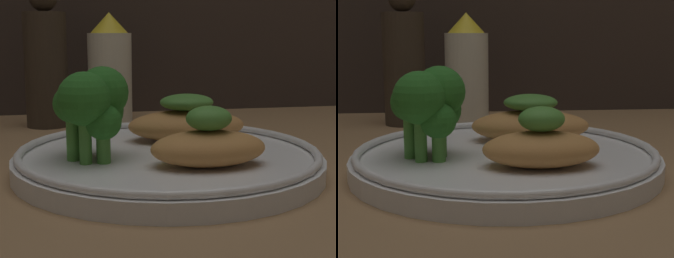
% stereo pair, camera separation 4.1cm
% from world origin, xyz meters
% --- Properties ---
extents(ground_plane, '(1.80, 1.80, 0.01)m').
position_xyz_m(ground_plane, '(0.00, 0.00, -0.01)').
color(ground_plane, '#936D47').
extents(plate, '(0.25, 0.25, 0.02)m').
position_xyz_m(plate, '(0.00, 0.00, 0.01)').
color(plate, white).
rests_on(plate, ground_plane).
extents(grilled_meat_front, '(0.09, 0.05, 0.04)m').
position_xyz_m(grilled_meat_front, '(0.02, -0.04, 0.03)').
color(grilled_meat_front, '#BC7F42').
rests_on(grilled_meat_front, plate).
extents(grilled_meat_middle, '(0.11, 0.06, 0.04)m').
position_xyz_m(grilled_meat_middle, '(0.03, 0.05, 0.03)').
color(grilled_meat_middle, '#BC7F42').
rests_on(grilled_meat_middle, plate).
extents(broccoli_bunch, '(0.06, 0.06, 0.07)m').
position_xyz_m(broccoli_bunch, '(-0.06, -0.01, 0.06)').
color(broccoli_bunch, '#4C8E38').
rests_on(broccoli_bunch, plate).
extents(sauce_bottle, '(0.05, 0.05, 0.13)m').
position_xyz_m(sauce_bottle, '(-0.03, 0.22, 0.06)').
color(sauce_bottle, silver).
rests_on(sauce_bottle, ground_plane).
extents(pepper_grinder, '(0.05, 0.05, 0.16)m').
position_xyz_m(pepper_grinder, '(-0.10, 0.22, 0.07)').
color(pepper_grinder, '#382D23').
rests_on(pepper_grinder, ground_plane).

